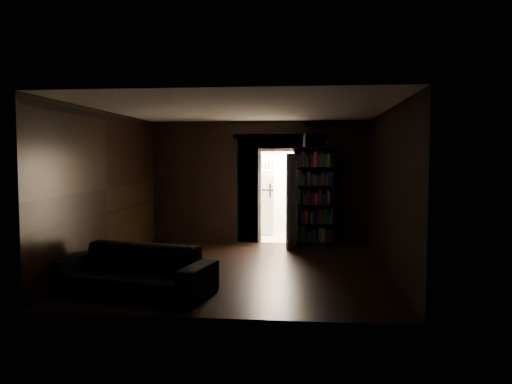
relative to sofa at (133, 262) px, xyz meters
The scene contains 9 objects.
ground 2.28m from the sofa, 51.17° to the left, with size 5.50×5.50×0.00m, color black.
room_walls 3.37m from the sofa, 63.68° to the left, with size 5.02×5.61×2.84m.
kitchen_alcove 5.97m from the sofa, 71.29° to the left, with size 2.20×1.80×2.60m.
sofa is the anchor object (origin of this frame).
bookshelf 5.12m from the sofa, 58.53° to the left, with size 0.90×0.32×2.20m, color black.
refrigerator 6.00m from the sofa, 77.47° to the left, with size 0.74×0.68×1.65m, color silver.
door 4.67m from the sofa, 61.36° to the left, with size 0.85×0.05×2.05m, color silver.
figurine 5.37m from the sofa, 61.00° to the left, with size 0.10×0.10×0.31m, color silver.
bottles 6.13m from the sofa, 76.95° to the left, with size 0.59×0.07×0.24m, color black.
Camera 1 is at (1.12, -8.65, 1.97)m, focal length 35.00 mm.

